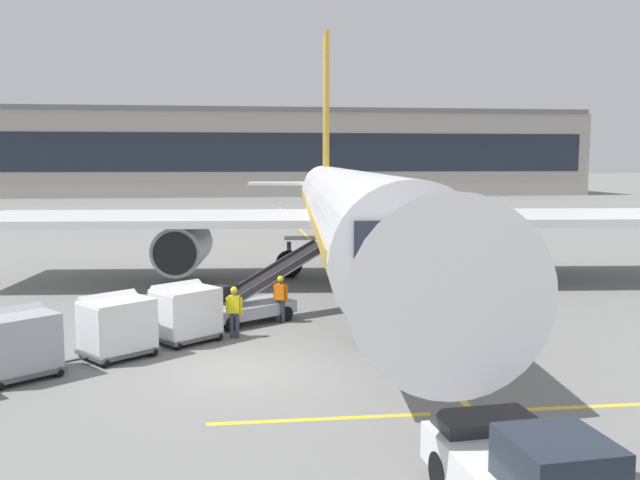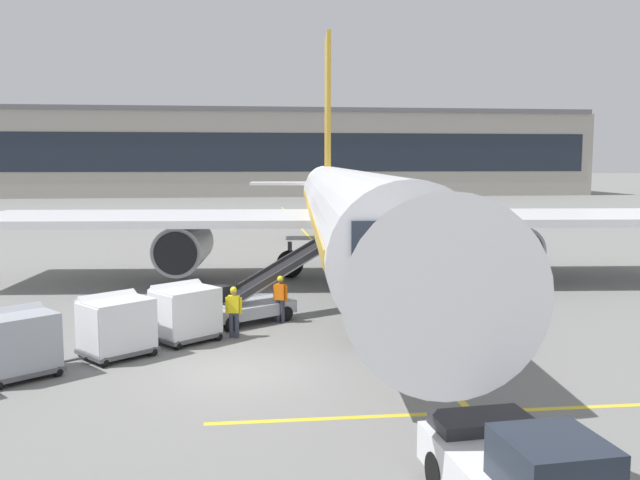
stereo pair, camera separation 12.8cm
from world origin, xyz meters
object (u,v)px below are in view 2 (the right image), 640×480
belt_loader (253,299)px  baggage_cart_third (16,342)px  ground_crew_by_carts (280,296)px  safety_cone_engine_keepout (249,285)px  ground_crew_by_loader (234,309)px  baggage_cart_lead (185,311)px  parked_airplane (346,208)px  baggage_cart_second (116,324)px

belt_loader → baggage_cart_third: bearing=-138.2°
ground_crew_by_carts → safety_cone_engine_keepout: 6.03m
ground_crew_by_loader → safety_cone_engine_keepout: 7.93m
ground_crew_by_carts → belt_loader: bearing=161.4°
ground_crew_by_carts → baggage_cart_lead: bearing=-146.0°
belt_loader → baggage_cart_third: size_ratio=1.97×
parked_airplane → ground_crew_by_carts: size_ratio=26.32×
baggage_cart_second → ground_crew_by_loader: size_ratio=1.51×
parked_airplane → ground_crew_by_loader: (-5.44, -10.60, -2.60)m
parked_airplane → safety_cone_engine_keepout: (-4.82, -2.72, -3.23)m
belt_loader → baggage_cart_lead: belt_loader is taller
parked_airplane → baggage_cart_lead: 13.19m
baggage_cart_lead → baggage_cart_third: bearing=-142.2°
baggage_cart_second → safety_cone_engine_keepout: bearing=66.9°
parked_airplane → baggage_cart_second: parked_airplane is taller
baggage_cart_third → ground_crew_by_carts: (7.57, 5.54, -0.00)m
ground_crew_by_carts → safety_cone_engine_keepout: ground_crew_by_carts is taller
baggage_cart_lead → ground_crew_by_loader: 1.62m
belt_loader → safety_cone_engine_keepout: (-0.08, 5.57, -0.47)m
baggage_cart_third → parked_airplane: bearing=51.4°
parked_airplane → baggage_cart_third: size_ratio=17.46×
belt_loader → baggage_cart_second: 5.92m
baggage_cart_third → ground_crew_by_carts: 9.38m
baggage_cart_third → ground_crew_by_loader: size_ratio=1.51×
baggage_cart_second → belt_loader: bearing=44.5°
baggage_cart_third → safety_cone_engine_keepout: baggage_cart_third is taller
baggage_cart_lead → baggage_cart_third: size_ratio=1.00×
baggage_cart_second → ground_crew_by_carts: 6.46m
safety_cone_engine_keepout → parked_airplane: bearing=29.4°
baggage_cart_second → baggage_cart_third: size_ratio=1.00×
baggage_cart_lead → ground_crew_by_carts: bearing=34.0°
belt_loader → parked_airplane: bearing=60.2°
parked_airplane → ground_crew_by_loader: size_ratio=26.32×
baggage_cart_second → safety_cone_engine_keepout: baggage_cart_second is taller
parked_airplane → safety_cone_engine_keepout: 6.41m
parked_airplane → baggage_cart_lead: size_ratio=17.46×
ground_crew_by_carts → ground_crew_by_loader: bearing=-130.4°
baggage_cart_third → safety_cone_engine_keepout: 13.18m
safety_cone_engine_keepout → ground_crew_by_loader: bearing=-94.5°
parked_airplane → ground_crew_by_loader: 12.20m
baggage_cart_lead → baggage_cart_third: same height
baggage_cart_lead → safety_cone_engine_keepout: (2.22, 8.12, -0.63)m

